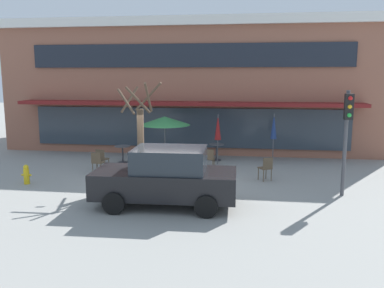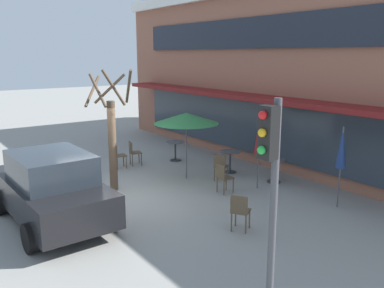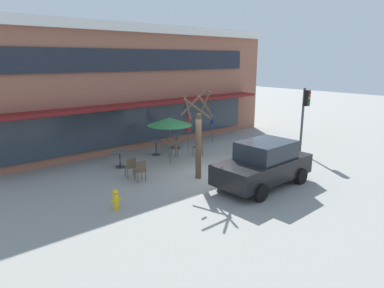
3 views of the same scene
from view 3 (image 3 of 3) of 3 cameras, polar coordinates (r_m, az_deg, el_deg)
name	(u,v)px [view 3 (image 3 of 3)]	position (r m, az deg, el deg)	size (l,w,h in m)	color
ground_plane	(218,176)	(14.65, 4.41, -5.34)	(80.00, 80.00, 0.00)	gray
building_facade	(106,84)	(22.08, -14.14, 9.63)	(19.15, 9.10, 6.63)	#935B47
cafe_table_near_wall	(176,139)	(18.98, -2.61, 0.82)	(0.70, 0.70, 0.76)	#333338
cafe_table_streetside	(120,156)	(15.95, -11.94, -2.04)	(0.70, 0.70, 0.76)	#333338
cafe_table_by_tree	(156,145)	(17.71, -6.01, -0.21)	(0.70, 0.70, 0.76)	#333338
patio_umbrella_green_folded	(170,121)	(15.91, -3.74, 3.77)	(2.10, 2.10, 2.20)	#4C4C51
patio_umbrella_cream_folded	(213,115)	(20.20, 3.49, 4.83)	(0.28, 0.28, 2.20)	#4C4C51
patio_umbrella_corner_open	(188,121)	(18.17, -0.66, 3.82)	(0.28, 0.28, 2.20)	#4C4C51
cafe_chair_0	(131,166)	(14.42, -10.20, -3.64)	(0.48, 0.48, 0.89)	brown
cafe_chair_1	(199,146)	(17.38, 1.12, -0.37)	(0.43, 0.43, 0.89)	brown
cafe_chair_2	(141,169)	(13.91, -8.58, -4.22)	(0.45, 0.45, 0.89)	brown
cafe_chair_3	(249,144)	(18.00, 9.46, -0.06)	(0.55, 0.55, 0.89)	brown
cafe_chair_4	(175,147)	(17.31, -2.89, -0.45)	(0.55, 0.55, 0.89)	brown
parked_sedan	(264,164)	(13.58, 11.87, -3.26)	(4.25, 2.11, 1.76)	black
street_tree	(198,138)	(13.88, 1.05, 0.95)	(1.53, 1.54, 3.63)	brown
traffic_light_pole	(305,110)	(18.64, 18.29, 5.45)	(0.26, 0.44, 3.40)	#47474C
fire_hydrant	(116,199)	(11.65, -12.57, -8.99)	(0.36, 0.20, 0.71)	gold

